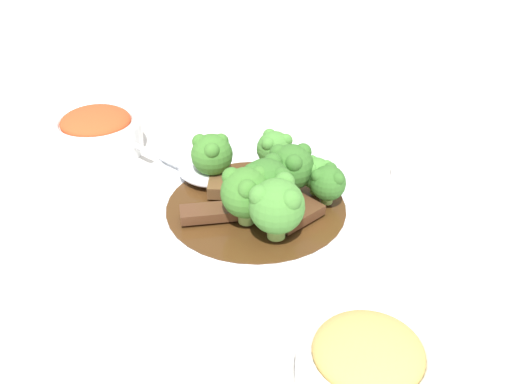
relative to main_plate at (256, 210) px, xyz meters
name	(u,v)px	position (x,y,z in m)	size (l,w,h in m)	color
ground_plane	(256,218)	(0.00, 0.00, -0.01)	(4.00, 4.00, 0.00)	silver
main_plate	(256,210)	(0.00, 0.00, 0.00)	(0.32, 0.32, 0.02)	white
beef_strip_0	(245,186)	(0.00, 0.03, 0.02)	(0.08, 0.07, 0.01)	brown
beef_strip_1	(296,214)	(0.02, -0.05, 0.01)	(0.06, 0.04, 0.01)	#56331E
beef_strip_2	(211,213)	(-0.05, 0.01, 0.01)	(0.07, 0.05, 0.01)	#56331E
broccoli_floret_0	(246,192)	(-0.03, -0.02, 0.05)	(0.05, 0.05, 0.06)	#8EB756
broccoli_floret_1	(269,182)	(0.00, -0.02, 0.04)	(0.06, 0.06, 0.06)	#8EB756
broccoli_floret_2	(316,173)	(0.07, -0.02, 0.04)	(0.04, 0.04, 0.04)	#7FA84C
broccoli_floret_3	(291,166)	(0.04, -0.01, 0.04)	(0.05, 0.05, 0.06)	#7FA84C
broccoli_floret_4	(328,182)	(0.06, -0.04, 0.03)	(0.04, 0.04, 0.04)	#7FA84C
broccoli_floret_5	(274,148)	(0.06, 0.04, 0.04)	(0.04, 0.04, 0.05)	#8EB756
broccoli_floret_6	(212,154)	(-0.01, 0.07, 0.04)	(0.05, 0.05, 0.06)	#7FA84C
broccoli_floret_7	(277,205)	(-0.02, -0.06, 0.05)	(0.06, 0.06, 0.06)	#7FA84C
serving_spoon	(191,169)	(-0.03, 0.10, 0.02)	(0.09, 0.24, 0.01)	silver
side_bowl_kimchi	(97,132)	(-0.08, 0.24, 0.02)	(0.12, 0.12, 0.06)	white
side_bowl_appetizer	(366,366)	(-0.07, -0.24, 0.02)	(0.11, 0.11, 0.06)	white
sauce_dish	(417,172)	(0.21, -0.04, 0.00)	(0.06, 0.06, 0.01)	white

